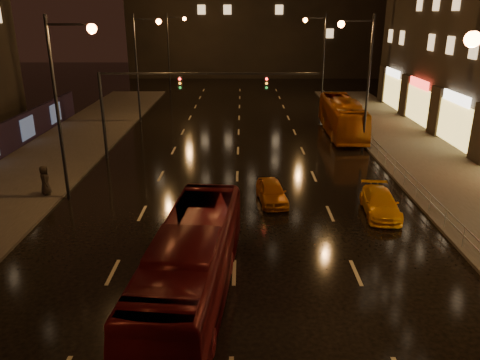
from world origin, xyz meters
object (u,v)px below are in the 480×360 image
object	(u,v)px
taxi_far	(380,203)
pedestrian_c	(45,180)
bus_red	(191,265)
bus_curb	(342,117)
taxi_near	(272,192)

from	to	relation	value
taxi_far	pedestrian_c	bearing A→B (deg)	177.36
taxi_far	pedestrian_c	xyz separation A→B (m)	(-18.61, 2.36, 0.41)
bus_red	taxi_far	distance (m)	12.15
bus_curb	taxi_near	xyz separation A→B (m)	(-7.02, -15.75, -0.92)
taxi_far	pedestrian_c	world-z (taller)	pedestrian_c
taxi_near	pedestrian_c	world-z (taller)	pedestrian_c
taxi_near	taxi_far	bearing A→B (deg)	-22.47
bus_red	taxi_near	xyz separation A→B (m)	(3.48, 9.57, -0.88)
bus_curb	taxi_far	xyz separation A→B (m)	(-1.39, -17.33, -0.93)
bus_curb	taxi_far	bearing A→B (deg)	-93.01
bus_red	taxi_far	world-z (taller)	bus_red
bus_curb	taxi_near	world-z (taller)	bus_curb
bus_curb	taxi_near	size ratio (longest dim) A/B	3.05
bus_red	pedestrian_c	size ratio (longest dim) A/B	6.22
bus_red	pedestrian_c	world-z (taller)	bus_red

